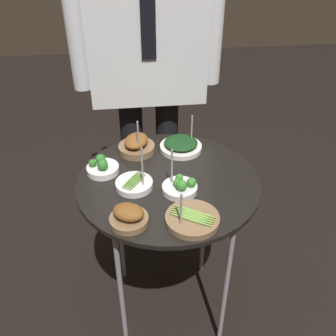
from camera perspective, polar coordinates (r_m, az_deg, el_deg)
name	(u,v)px	position (r m, az deg, el deg)	size (l,w,h in m)	color
ground_plane	(168,305)	(1.95, 0.00, -20.12)	(8.00, 8.00, 0.00)	black
serving_cart	(168,191)	(1.43, 0.00, -3.52)	(0.68, 0.68, 0.76)	black
bowl_asparagus_back_right	(134,184)	(1.35, -5.16, -2.42)	(0.13, 0.13, 0.18)	silver
bowl_broccoli_mid_left	(181,187)	(1.32, 1.92, -2.86)	(0.13, 0.13, 0.16)	silver
bowl_spinach_back_left	(181,145)	(1.56, 1.98, 3.51)	(0.17, 0.17, 0.15)	silver
bowl_roast_mid_right	(137,145)	(1.54, -4.82, 3.49)	(0.15, 0.15, 0.16)	brown
bowl_broccoli_far_rim	(102,167)	(1.44, -9.99, 0.14)	(0.12, 0.12, 0.07)	white
bowl_asparagus_front_left	(192,219)	(1.21, 3.72, -7.71)	(0.18, 0.18, 0.14)	brown
bowl_roast_front_right	(129,216)	(1.20, -6.01, -7.29)	(0.13, 0.13, 0.07)	brown
waiter_figure	(146,42)	(1.68, -3.30, 18.68)	(0.66, 0.25, 1.78)	black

